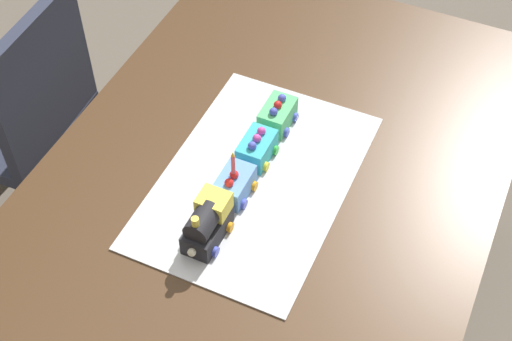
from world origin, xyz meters
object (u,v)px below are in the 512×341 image
at_px(cake_locomotive, 207,223).
at_px(cake_car_gondola_turquoise, 257,148).
at_px(cake_car_tanker_sky_blue, 234,185).
at_px(chair, 23,120).
at_px(birthday_candle, 233,163).
at_px(cake_car_caboose_mint_green, 277,115).
at_px(dining_table, 277,192).

height_order(cake_locomotive, cake_car_gondola_turquoise, cake_locomotive).
height_order(cake_car_tanker_sky_blue, cake_car_gondola_turquoise, same).
bearing_deg(chair, cake_car_gondola_turquoise, 82.37).
bearing_deg(cake_car_gondola_turquoise, chair, 85.07).
height_order(chair, birthday_candle, birthday_candle).
relative_size(cake_locomotive, cake_car_caboose_mint_green, 1.40).
bearing_deg(chair, dining_table, 83.09).
distance_m(dining_table, cake_car_caboose_mint_green, 0.19).
bearing_deg(cake_locomotive, cake_car_caboose_mint_green, 0.00).
height_order(chair, cake_locomotive, same).
distance_m(dining_table, cake_car_gondola_turquoise, 0.15).
distance_m(chair, cake_locomotive, 0.90).
height_order(dining_table, cake_car_gondola_turquoise, cake_car_gondola_turquoise).
bearing_deg(birthday_candle, chair, 76.49).
bearing_deg(cake_locomotive, dining_table, -11.06).
bearing_deg(dining_table, cake_car_gondola_turquoise, 97.21).
xyz_separation_m(cake_car_gondola_turquoise, cake_car_caboose_mint_green, (0.12, 0.00, 0.00)).
bearing_deg(cake_car_caboose_mint_green, cake_car_tanker_sky_blue, 180.00).
distance_m(cake_locomotive, cake_car_caboose_mint_green, 0.37).
bearing_deg(birthday_candle, dining_table, -21.30).
xyz_separation_m(cake_car_caboose_mint_green, birthday_candle, (-0.24, -0.00, 0.07)).
distance_m(dining_table, cake_locomotive, 0.30).
bearing_deg(cake_car_gondola_turquoise, cake_car_caboose_mint_green, 0.00).
bearing_deg(cake_car_tanker_sky_blue, cake_car_gondola_turquoise, 0.00).
xyz_separation_m(cake_car_tanker_sky_blue, cake_car_caboose_mint_green, (0.24, 0.00, 0.00)).
height_order(cake_car_caboose_mint_green, birthday_candle, birthday_candle).
relative_size(cake_car_gondola_turquoise, birthday_candle, 1.53).
bearing_deg(dining_table, cake_car_caboose_mint_green, 23.89).
bearing_deg(cake_locomotive, cake_car_tanker_sky_blue, 0.00).
xyz_separation_m(dining_table, cake_car_gondola_turquoise, (-0.01, 0.05, 0.14)).
height_order(dining_table, cake_car_tanker_sky_blue, cake_car_tanker_sky_blue).
bearing_deg(cake_car_tanker_sky_blue, cake_car_caboose_mint_green, 0.00).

